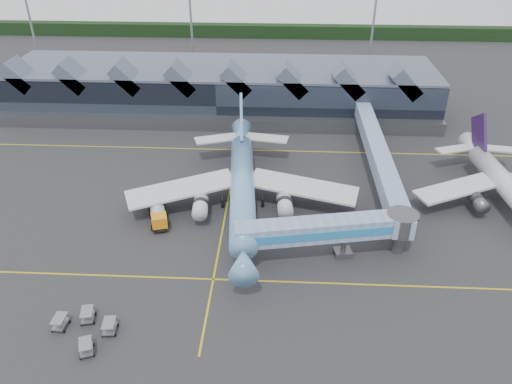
# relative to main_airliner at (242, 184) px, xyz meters

# --- Properties ---
(ground) EXTENTS (260.00, 260.00, 0.00)m
(ground) POSITION_rel_main_airliner_xyz_m (-2.40, -9.06, -3.84)
(ground) COLOR #2C2C2F
(ground) RESTS_ON ground
(taxi_stripes) EXTENTS (120.00, 60.00, 0.01)m
(taxi_stripes) POSITION_rel_main_airliner_xyz_m (-2.40, 0.94, -3.84)
(taxi_stripes) COLOR gold
(taxi_stripes) RESTS_ON ground
(tree_line_far) EXTENTS (260.00, 4.00, 4.00)m
(tree_line_far) POSITION_rel_main_airliner_xyz_m (-2.40, 100.94, -1.84)
(tree_line_far) COLOR black
(tree_line_far) RESTS_ON ground
(terminal) EXTENTS (90.00, 22.25, 12.52)m
(terminal) POSITION_rel_main_airliner_xyz_m (-7.46, 38.29, 1.04)
(terminal) COLOR black
(terminal) RESTS_ON ground
(light_masts) EXTENTS (132.40, 42.56, 22.45)m
(light_masts) POSITION_rel_main_airliner_xyz_m (18.60, 53.74, 8.65)
(light_masts) COLOR gray
(light_masts) RESTS_ON ground
(main_airliner) EXTENTS (35.30, 40.74, 13.08)m
(main_airliner) POSITION_rel_main_airliner_xyz_m (0.00, 0.00, 0.00)
(main_airliner) COLOR #67ACD0
(main_airliner) RESTS_ON ground
(regional_jet) EXTENTS (28.35, 31.01, 10.64)m
(regional_jet) POSITION_rel_main_airliner_xyz_m (39.62, 2.65, -0.47)
(regional_jet) COLOR silver
(regional_jet) RESTS_ON ground
(jet_bridge) EXTENTS (23.80, 7.62, 6.05)m
(jet_bridge) POSITION_rel_main_airliner_xyz_m (13.19, -11.64, 0.48)
(jet_bridge) COLOR #7898C8
(jet_bridge) RESTS_ON ground
(fuel_truck) EXTENTS (4.40, 8.57, 2.88)m
(fuel_truck) POSITION_rel_main_airliner_xyz_m (-12.17, -4.03, -2.23)
(fuel_truck) COLOR black
(fuel_truck) RESTS_ON ground
(baggage_carts) EXTENTS (7.09, 6.84, 1.43)m
(baggage_carts) POSITION_rel_main_airliner_xyz_m (-15.14, -26.43, -3.04)
(baggage_carts) COLOR gray
(baggage_carts) RESTS_ON ground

